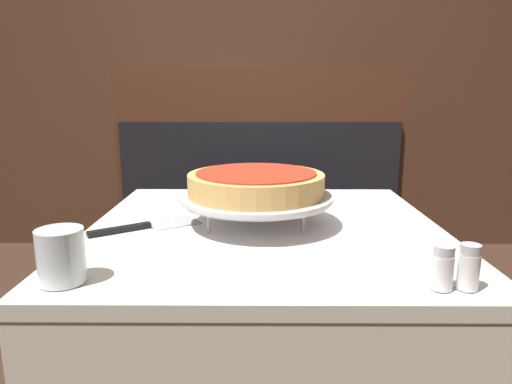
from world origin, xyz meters
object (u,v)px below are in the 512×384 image
object	(u,v)px
dining_table_front	(265,268)
pizza_server	(151,225)
pizza_pan_stand	(256,199)
condiment_caddy	(214,142)
dining_table_rear	(228,171)
deep_dish_pizza	(256,184)
salt_shaker	(442,268)
pepper_shaker	(469,267)
water_glass_near	(61,256)
booth_bench	(260,257)

from	to	relation	value
dining_table_front	pizza_server	bearing A→B (deg)	-177.06
pizza_pan_stand	condiment_caddy	size ratio (longest dim) A/B	2.45
dining_table_rear	deep_dish_pizza	size ratio (longest dim) A/B	2.25
dining_table_front	deep_dish_pizza	distance (m)	0.22
salt_shaker	condiment_caddy	xyz separation A→B (m)	(-0.58, 1.99, -0.00)
pepper_shaker	condiment_caddy	world-z (taller)	condiment_caddy
pizza_pan_stand	salt_shaker	distance (m)	0.49
water_glass_near	dining_table_front	bearing A→B (deg)	44.16
pizza_server	pepper_shaker	size ratio (longest dim) A/B	3.27
pizza_pan_stand	pepper_shaker	bearing A→B (deg)	-46.04
pizza_server	dining_table_front	bearing A→B (deg)	2.94
booth_bench	pepper_shaker	distance (m)	1.38
deep_dish_pizza	water_glass_near	size ratio (longest dim) A/B	3.48
pizza_pan_stand	condiment_caddy	world-z (taller)	condiment_caddy
pizza_server	water_glass_near	world-z (taller)	water_glass_near
dining_table_rear	booth_bench	size ratio (longest dim) A/B	0.56
pizza_pan_stand	booth_bench	bearing A→B (deg)	89.21
pizza_pan_stand	condiment_caddy	distance (m)	1.63
pizza_pan_stand	dining_table_front	bearing A→B (deg)	3.62
dining_table_front	pizza_server	xyz separation A→B (m)	(-0.29, -0.01, 0.12)
salt_shaker	condiment_caddy	size ratio (longest dim) A/B	0.49
water_glass_near	pizza_pan_stand	bearing A→B (deg)	45.87
water_glass_near	salt_shaker	distance (m)	0.66
dining_table_rear	pizza_pan_stand	distance (m)	1.59
water_glass_near	condiment_caddy	bearing A→B (deg)	87.74
booth_bench	pizza_server	bearing A→B (deg)	-107.13
condiment_caddy	dining_table_rear	bearing A→B (deg)	-25.40
salt_shaker	dining_table_rear	bearing A→B (deg)	104.18
dining_table_rear	salt_shaker	xyz separation A→B (m)	(0.49, -1.95, 0.17)
pizza_pan_stand	pizza_server	bearing A→B (deg)	-177.11
deep_dish_pizza	condiment_caddy	distance (m)	1.63
salt_shaker	condiment_caddy	bearing A→B (deg)	106.25
dining_table_front	dining_table_rear	bearing A→B (deg)	97.13
water_glass_near	deep_dish_pizza	bearing A→B (deg)	45.87
dining_table_front	pizza_pan_stand	bearing A→B (deg)	-176.38
pizza_pan_stand	pizza_server	distance (m)	0.27
pizza_server	condiment_caddy	world-z (taller)	condiment_caddy
booth_bench	condiment_caddy	distance (m)	0.90
pizza_pan_stand	condiment_caddy	xyz separation A→B (m)	(-0.26, 1.61, -0.03)
dining_table_rear	pizza_pan_stand	size ratio (longest dim) A/B	1.98
dining_table_rear	water_glass_near	world-z (taller)	water_glass_near
pizza_server	salt_shaker	bearing A→B (deg)	-31.95
deep_dish_pizza	water_glass_near	bearing A→B (deg)	-134.13
booth_bench	pepper_shaker	size ratio (longest dim) A/B	17.15
dining_table_front	booth_bench	bearing A→B (deg)	90.66
deep_dish_pizza	pizza_pan_stand	bearing A→B (deg)	-90.00
water_glass_near	salt_shaker	bearing A→B (deg)	-2.22
dining_table_front	deep_dish_pizza	size ratio (longest dim) A/B	2.60
dining_table_front	condiment_caddy	bearing A→B (deg)	100.00
dining_table_front	booth_bench	distance (m)	0.93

